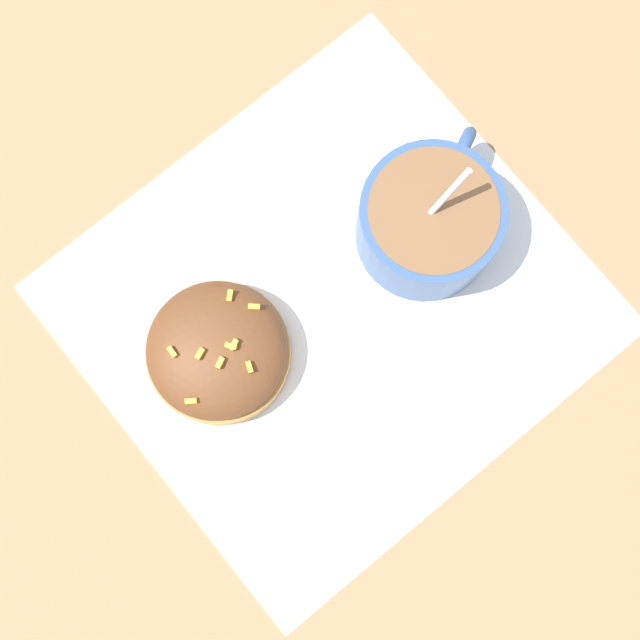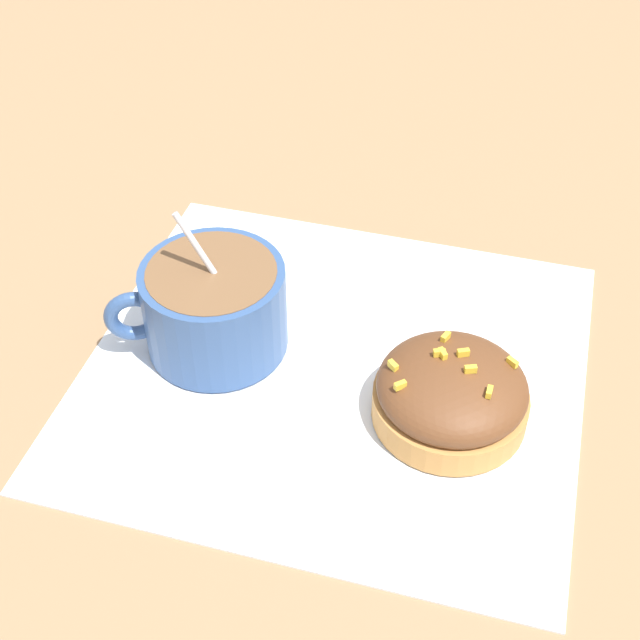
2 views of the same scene
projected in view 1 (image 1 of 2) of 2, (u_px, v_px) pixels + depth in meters
The scene contains 4 objects.
ground_plane at pixel (331, 307), 0.59m from camera, with size 3.00×3.00×0.00m, color #93704C.
paper_napkin at pixel (331, 307), 0.59m from camera, with size 0.34×0.33×0.00m.
coffee_cup at pixel (429, 220), 0.57m from camera, with size 0.11×0.09×0.10m.
frosted_pastry at pixel (217, 351), 0.57m from camera, with size 0.09×0.09×0.05m.
Camera 1 is at (0.06, 0.08, 0.58)m, focal length 50.00 mm.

